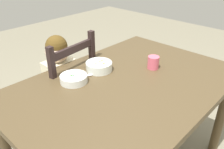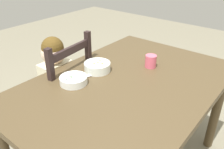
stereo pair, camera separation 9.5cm
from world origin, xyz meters
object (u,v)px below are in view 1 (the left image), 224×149
(dining_table, at_px, (126,96))
(child_figure, at_px, (62,78))
(bowl_of_peas, at_px, (74,78))
(bowl_of_carrots, at_px, (99,66))
(drinking_cup, at_px, (153,62))
(dining_chair, at_px, (65,97))
(spoon, at_px, (93,74))

(dining_table, relative_size, child_figure, 1.51)
(bowl_of_peas, bearing_deg, dining_table, -48.22)
(bowl_of_peas, xyz_separation_m, bowl_of_carrots, (0.22, -0.00, 0.01))
(dining_table, bearing_deg, drinking_cup, -1.20)
(dining_table, xyz_separation_m, dining_chair, (-0.10, 0.54, -0.20))
(bowl_of_carrots, height_order, drinking_cup, drinking_cup)
(dining_table, height_order, child_figure, child_figure)
(bowl_of_carrots, bearing_deg, drinking_cup, -42.53)
(child_figure, distance_m, bowl_of_carrots, 0.35)
(dining_table, height_order, bowl_of_carrots, bowl_of_carrots)
(dining_table, distance_m, spoon, 0.26)
(bowl_of_carrots, xyz_separation_m, drinking_cup, (0.27, -0.25, 0.01))
(child_figure, relative_size, spoon, 7.16)
(bowl_of_peas, xyz_separation_m, drinking_cup, (0.49, -0.25, 0.02))
(bowl_of_carrots, bearing_deg, spoon, -166.54)
(bowl_of_carrots, relative_size, spoon, 1.31)
(bowl_of_carrots, distance_m, drinking_cup, 0.37)
(child_figure, bearing_deg, drinking_cup, -54.83)
(dining_table, distance_m, bowl_of_peas, 0.35)
(dining_table, distance_m, dining_chair, 0.59)
(bowl_of_carrots, height_order, spoon, bowl_of_carrots)
(dining_chair, relative_size, spoon, 7.27)
(dining_chair, distance_m, bowl_of_carrots, 0.46)
(dining_table, bearing_deg, dining_chair, 100.50)
(dining_table, xyz_separation_m, bowl_of_carrots, (0.00, 0.24, 0.13))
(dining_chair, relative_size, child_figure, 1.01)
(child_figure, bearing_deg, dining_table, -78.78)
(child_figure, bearing_deg, bowl_of_peas, -110.69)
(dining_table, bearing_deg, bowl_of_carrots, 88.99)
(spoon, bearing_deg, bowl_of_carrots, 13.46)
(bowl_of_carrots, xyz_separation_m, spoon, (-0.08, -0.02, -0.03))
(drinking_cup, bearing_deg, bowl_of_peas, 153.20)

